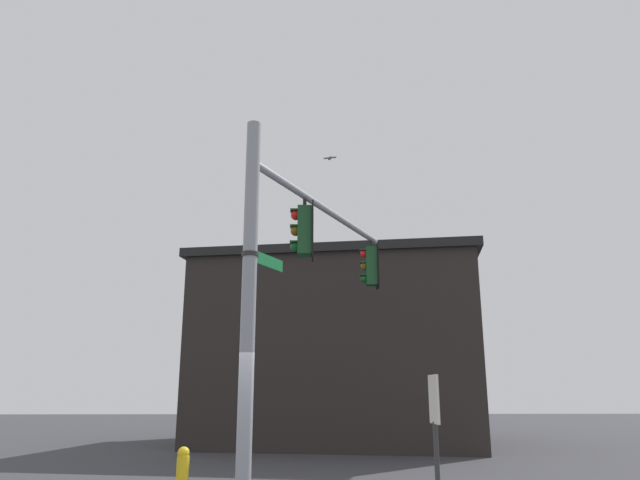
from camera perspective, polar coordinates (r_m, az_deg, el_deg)
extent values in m
cylinder|color=gray|center=(10.11, -7.04, -6.08)|extent=(0.26, 0.26, 6.72)
cylinder|color=gray|center=(13.45, 0.67, 2.94)|extent=(5.80, 3.07, 0.15)
cylinder|color=black|center=(12.44, -1.51, 3.63)|extent=(0.08, 0.08, 0.18)
cube|color=#194723|center=(12.26, -1.53, 0.90)|extent=(0.36, 0.30, 1.05)
sphere|color=red|center=(12.36, -2.39, 2.47)|extent=(0.22, 0.22, 0.22)
cube|color=#194723|center=(12.39, -2.48, 2.90)|extent=(0.24, 0.20, 0.03)
sphere|color=brown|center=(12.27, -2.41, 0.90)|extent=(0.22, 0.22, 0.22)
cube|color=#194723|center=(12.29, -2.50, 1.35)|extent=(0.24, 0.20, 0.03)
sphere|color=#0F4C19|center=(12.18, -2.43, -0.69)|extent=(0.22, 0.22, 0.22)
cube|color=#194723|center=(12.20, -2.52, -0.23)|extent=(0.24, 0.20, 0.03)
cube|color=black|center=(12.26, -0.73, 0.89)|extent=(0.54, 0.03, 1.22)
cylinder|color=black|center=(15.96, 5.02, -0.43)|extent=(0.08, 0.08, 0.18)
cube|color=#194723|center=(15.82, 5.07, -2.59)|extent=(0.36, 0.30, 1.05)
sphere|color=red|center=(15.87, 4.36, -1.36)|extent=(0.22, 0.22, 0.22)
cube|color=#194723|center=(15.90, 4.28, -1.01)|extent=(0.24, 0.20, 0.03)
sphere|color=brown|center=(15.80, 4.39, -2.59)|extent=(0.22, 0.22, 0.22)
cube|color=#194723|center=(15.82, 4.31, -2.24)|extent=(0.24, 0.20, 0.03)
sphere|color=#0F4C19|center=(15.73, 4.41, -3.84)|extent=(0.22, 0.22, 0.22)
cube|color=#194723|center=(15.75, 4.33, -3.48)|extent=(0.24, 0.20, 0.03)
cube|color=black|center=(15.84, 5.68, -2.59)|extent=(0.54, 0.03, 1.22)
cube|color=#147238|center=(10.80, -5.06, -2.13)|extent=(0.90, 0.48, 0.22)
cube|color=white|center=(10.80, -5.15, -2.13)|extent=(0.89, 0.46, 0.04)
cylinder|color=#262626|center=(10.26, -6.90, -1.42)|extent=(0.30, 0.30, 0.08)
ellipsoid|color=gray|center=(18.15, 0.99, 8.06)|extent=(0.28, 0.16, 0.09)
cube|color=gray|center=(18.15, 0.93, 8.10)|extent=(0.17, 0.38, 0.10)
cube|color=gray|center=(18.16, 1.05, 8.09)|extent=(0.17, 0.38, 0.10)
cube|color=#282321|center=(22.56, 2.16, -11.34)|extent=(9.62, 11.03, 6.32)
cube|color=#193F1E|center=(26.81, 3.32, -11.17)|extent=(2.63, 8.77, 0.30)
cube|color=black|center=(22.99, 2.08, -3.08)|extent=(10.01, 11.47, 0.30)
cylinder|color=yellow|center=(12.34, -13.39, -21.47)|extent=(0.24, 0.24, 0.65)
sphere|color=yellow|center=(12.29, -13.28, -19.70)|extent=(0.23, 0.23, 0.23)
cylinder|color=yellow|center=(12.50, -13.22, -21.24)|extent=(0.12, 0.10, 0.10)
cylinder|color=#333333|center=(9.84, 11.46, -21.22)|extent=(0.08, 0.08, 1.40)
cube|color=silver|center=(9.77, 11.14, -15.10)|extent=(0.60, 0.04, 0.76)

